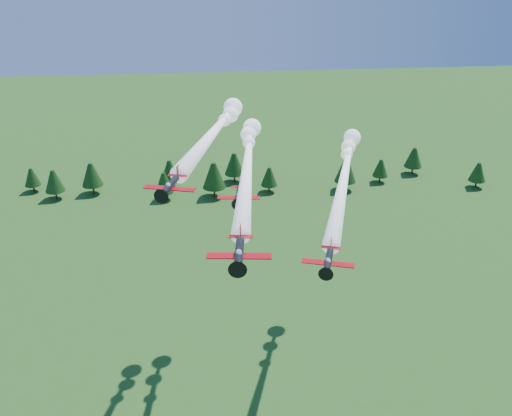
{
  "coord_description": "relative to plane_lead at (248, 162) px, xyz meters",
  "views": [
    {
      "loc": [
        -5.16,
        -68.84,
        77.69
      ],
      "look_at": [
        1.91,
        0.0,
        44.9
      ],
      "focal_mm": 40.0,
      "sensor_mm": 36.0,
      "label": 1
    }
  ],
  "objects": [
    {
      "name": "plane_lead",
      "position": [
        0.0,
        0.0,
        0.0
      ],
      "size": [
        11.98,
        55.72,
        3.7
      ],
      "rotation": [
        0.0,
        0.0,
        -0.12
      ],
      "color": "black",
      "rests_on": "ground"
    },
    {
      "name": "plane_left",
      "position": [
        -5.1,
        5.08,
        4.26
      ],
      "size": [
        16.49,
        43.37,
        3.7
      ],
      "rotation": [
        0.0,
        0.0,
        -0.28
      ],
      "color": "black",
      "rests_on": "ground"
    },
    {
      "name": "plane_right",
      "position": [
        18.49,
        5.32,
        -4.97
      ],
      "size": [
        21.57,
        55.68,
        3.7
      ],
      "rotation": [
        0.0,
        0.0,
        -0.31
      ],
      "color": "black",
      "rests_on": "ground"
    },
    {
      "name": "plane_slot",
      "position": [
        -2.47,
        -12.7,
        -0.44
      ],
      "size": [
        6.43,
        7.0,
        2.25
      ],
      "rotation": [
        0.0,
        0.0,
        -0.13
      ],
      "color": "black",
      "rests_on": "ground"
    },
    {
      "name": "treeline",
      "position": [
        -0.43,
        88.39,
        -36.97
      ],
      "size": [
        180.75,
        20.47,
        11.91
      ],
      "color": "#382314",
      "rests_on": "ground"
    }
  ]
}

